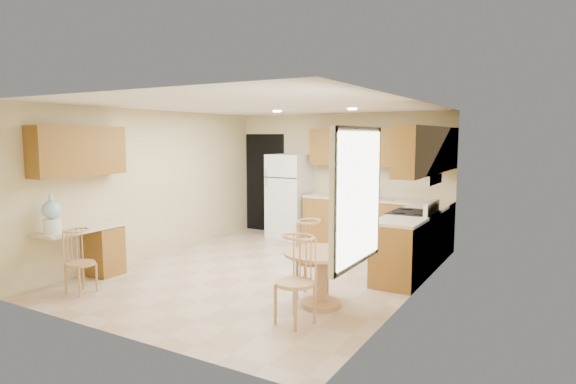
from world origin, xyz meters
The scene contains 30 objects.
floor centered at (0.00, 0.00, 0.00)m, with size 5.50×5.50×0.00m, color tan.
ceiling centered at (0.00, 0.00, 2.50)m, with size 4.50×5.50×0.02m, color white.
wall_back centered at (0.00, 2.75, 1.25)m, with size 4.50×0.02×2.50m, color beige.
wall_front centered at (0.00, -2.75, 1.25)m, with size 4.50×0.02×2.50m, color beige.
wall_left centered at (-2.25, 0.00, 1.25)m, with size 0.02×5.50×2.50m, color beige.
wall_right centered at (2.25, 0.00, 1.25)m, with size 0.02×5.50×2.50m, color beige.
doorway centered at (-1.75, 2.73, 1.05)m, with size 0.90×0.02×2.10m, color black.
base_cab_back centered at (0.88, 2.45, 0.43)m, with size 2.75×0.60×0.87m, color olive.
counter_back centered at (0.88, 2.45, 0.89)m, with size 2.75×0.63×0.04m, color beige.
base_cab_right_a centered at (1.95, 1.85, 0.43)m, with size 0.60×0.59×0.87m, color olive.
counter_right_a centered at (1.95, 1.85, 0.89)m, with size 0.63×0.59×0.04m, color beige.
base_cab_right_b centered at (1.95, 0.40, 0.43)m, with size 0.60×0.80×0.87m, color olive.
counter_right_b centered at (1.95, 0.40, 0.89)m, with size 0.63×0.80×0.04m, color beige.
upper_cab_back centered at (0.88, 2.58, 1.85)m, with size 2.75×0.33×0.70m, color olive.
upper_cab_right centered at (2.08, 1.21, 1.85)m, with size 0.33×2.42×0.70m, color olive.
upper_cab_left centered at (-2.08, -1.60, 1.85)m, with size 0.33×1.40×0.70m, color olive.
sink centered at (0.85, 2.45, 0.91)m, with size 0.78×0.44×0.01m, color silver.
range_hood centered at (2.00, 1.18, 1.42)m, with size 0.50×0.76×0.14m, color silver.
desk_pedestal centered at (-2.00, -1.32, 0.36)m, with size 0.48×0.42×0.72m, color olive.
desk_top centered at (-2.00, -1.70, 0.75)m, with size 0.50×1.20×0.04m, color beige.
window centered at (2.23, -1.85, 1.50)m, with size 0.06×1.12×1.30m.
can_light_a centered at (-0.50, 1.20, 2.48)m, with size 0.14×0.14×0.02m, color white.
can_light_b centered at (0.90, 1.20, 2.48)m, with size 0.14×0.14×0.02m, color white.
refrigerator centered at (-0.95, 2.40, 0.85)m, with size 0.75×0.73×1.69m.
stove centered at (1.92, 1.18, 0.47)m, with size 0.65×0.76×1.09m.
dining_table centered at (1.40, -0.91, 0.44)m, with size 0.92×0.92×0.68m.
chair_table_a centered at (1.16, -0.75, 0.60)m, with size 0.43×0.56×0.98m.
chair_table_b centered at (1.40, -1.65, 0.59)m, with size 0.43×0.45×0.97m.
chair_desk centered at (-1.55, -2.13, 0.51)m, with size 0.37×0.48×0.84m.
water_crock centered at (-2.00, -2.12, 1.00)m, with size 0.25×0.25×0.51m.
Camera 1 is at (3.88, -6.01, 2.06)m, focal length 30.00 mm.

